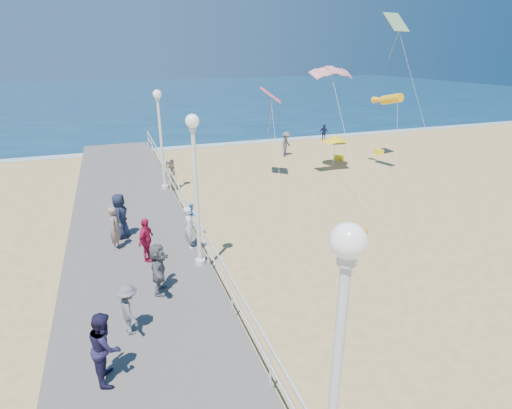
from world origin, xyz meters
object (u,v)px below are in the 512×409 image
object	(u,v)px
beach_chair_right	(379,152)
lamp_post_mid	(195,177)
beach_chair_left	(339,157)
spectator_4	(120,216)
spectator_5	(158,269)
spectator_7	(105,346)
lamp_post_far	(160,130)
beach_walker_c	(171,175)
beach_walker_a	(286,144)
lamp_post_near	(337,367)
beach_walker_b	(324,133)
spectator_3	(146,240)
beach_umbrella	(335,139)
toddler_held	(192,214)
spectator_2	(129,310)
box_kite	(357,236)
woman_holding_toddler	(190,227)
spectator_6	(116,228)

from	to	relation	value
beach_chair_right	lamp_post_mid	bearing A→B (deg)	-142.68
beach_chair_left	spectator_4	bearing A→B (deg)	-149.65
spectator_5	beach_chair_right	size ratio (longest dim) A/B	3.05
spectator_5	beach_chair_left	distance (m)	20.24
lamp_post_mid	spectator_7	xyz separation A→B (m)	(-3.14, -4.51, -2.38)
lamp_post_far	beach_walker_c	size ratio (longest dim) A/B	2.89
beach_chair_left	beach_walker_c	bearing A→B (deg)	-168.19
spectator_5	beach_walker_a	xyz separation A→B (m)	(11.58, 16.33, -0.30)
lamp_post_near	beach_walker_b	xyz separation A→B (m)	(15.42, 27.83, -2.91)
spectator_3	spectator_7	size ratio (longest dim) A/B	0.93
lamp_post_far	beach_chair_right	distance (m)	17.90
spectator_5	beach_umbrella	bearing A→B (deg)	-33.72
toddler_held	spectator_2	xyz separation A→B (m)	(-2.66, -4.65, -0.56)
lamp_post_far	box_kite	xyz separation A→B (m)	(6.73, -8.71, -3.36)
beach_chair_right	lamp_post_near	bearing A→B (deg)	-127.81
woman_holding_toddler	beach_umbrella	size ratio (longest dim) A/B	0.78
spectator_4	beach_chair_left	size ratio (longest dim) A/B	3.42
lamp_post_mid	beach_umbrella	bearing A→B (deg)	43.27
woman_holding_toddler	spectator_4	size ratio (longest dim) A/B	0.89
box_kite	beach_chair_right	bearing A→B (deg)	31.63
spectator_2	box_kite	distance (m)	9.90
spectator_5	beach_walker_b	size ratio (longest dim) A/B	1.12
beach_chair_left	lamp_post_far	bearing A→B (deg)	-165.20
spectator_4	beach_chair_left	bearing A→B (deg)	-47.78
spectator_3	beach_walker_a	distance (m)	18.34
spectator_7	beach_chair_right	xyz separation A→B (m)	(20.24, 17.54, -1.09)
lamp_post_mid	lamp_post_far	xyz separation A→B (m)	(0.00, 9.00, 0.00)
lamp_post_mid	spectator_3	bearing A→B (deg)	151.69
spectator_5	beach_umbrella	size ratio (longest dim) A/B	0.78
toddler_held	spectator_7	distance (m)	6.96
woman_holding_toddler	beach_walker_c	bearing A→B (deg)	6.93
beach_walker_a	beach_chair_right	bearing A→B (deg)	-58.00
toddler_held	spectator_3	bearing A→B (deg)	121.57
woman_holding_toddler	spectator_6	size ratio (longest dim) A/B	0.97
beach_walker_c	spectator_6	bearing A→B (deg)	-67.17
woman_holding_toddler	spectator_2	xyz separation A→B (m)	(-2.51, -4.50, -0.10)
beach_walker_a	beach_walker_c	xyz separation A→B (m)	(-9.53, -5.19, -0.02)
beach_walker_a	beach_walker_c	size ratio (longest dim) A/B	1.02
spectator_2	spectator_6	bearing A→B (deg)	-12.77
spectator_7	lamp_post_far	bearing A→B (deg)	-11.03
lamp_post_near	woman_holding_toddler	size ratio (longest dim) A/B	3.18
beach_walker_b	box_kite	xyz separation A→B (m)	(-8.69, -18.54, -0.45)
toddler_held	box_kite	xyz separation A→B (m)	(6.63, -1.34, -1.39)
spectator_6	box_kite	xyz separation A→B (m)	(9.46, -2.01, -0.96)
beach_umbrella	spectator_3	bearing A→B (deg)	-142.92
spectator_5	spectator_7	xyz separation A→B (m)	(-1.57, -3.20, 0.05)
lamp_post_far	beach_umbrella	distance (m)	12.40
beach_umbrella	woman_holding_toddler	bearing A→B (deg)	-140.82
toddler_held	spectator_5	bearing A→B (deg)	160.98
lamp_post_near	spectator_5	bearing A→B (deg)	101.56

